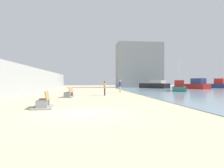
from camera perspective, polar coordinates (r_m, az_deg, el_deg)
The scene contains 11 objects.
ground_plane at distance 27.97m, azimuth -6.59°, elevation -2.45°, with size 120.00×120.00×0.00m, color #C6B793.
seawall at distance 29.01m, azimuth -21.58°, elevation 0.98°, with size 0.80×64.00×3.40m, color gray.
bench_near at distance 12.76m, azimuth -18.03°, elevation -5.12°, with size 1.30×2.20×0.98m.
bench_far at distance 20.87m, azimuth -11.57°, elevation -2.87°, with size 1.34×2.22×0.98m.
person_walking at distance 28.93m, azimuth 2.24°, elevation -0.35°, with size 0.45×0.35×1.72m.
person_standing at distance 22.90m, azimuth -1.98°, elevation -0.85°, with size 0.23×0.52×1.59m.
boat_outer at distance 35.18m, azimuth 17.60°, elevation -0.78°, with size 4.32×7.26×4.98m.
boat_nearest at distance 46.68m, azimuth 21.66°, elevation -0.25°, with size 3.21×7.53×2.15m.
boat_far_left at distance 49.58m, azimuth 11.46°, elevation -0.28°, with size 5.90×7.50×1.76m.
boat_distant at distance 55.20m, azimuth 26.66°, elevation -0.11°, with size 4.14×5.16×6.47m.
harbor_building at distance 57.62m, azimuth 7.29°, elevation 5.02°, with size 12.00×6.00×11.83m, color gray.
Camera 1 is at (0.33, -9.93, 1.51)m, focal length 33.79 mm.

